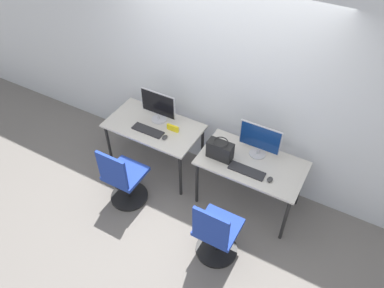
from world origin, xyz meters
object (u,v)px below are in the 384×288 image
at_px(keyboard_left, 148,130).
at_px(mouse_left, 165,137).
at_px(office_chair_right, 216,235).
at_px(handbag, 220,150).
at_px(monitor_right, 260,140).
at_px(office_chair_left, 124,180).
at_px(keyboard_right, 247,171).
at_px(monitor_left, 158,106).
at_px(mouse_right, 270,180).

relative_size(keyboard_left, mouse_left, 4.64).
xyz_separation_m(office_chair_right, handbag, (-0.34, 0.75, 0.46)).
distance_m(mouse_left, office_chair_right, 1.34).
relative_size(mouse_left, monitor_right, 0.18).
relative_size(office_chair_left, keyboard_right, 2.20).
bearing_deg(office_chair_right, monitor_left, 143.52).
xyz_separation_m(mouse_left, monitor_right, (1.10, 0.30, 0.21)).
distance_m(mouse_right, office_chair_right, 0.84).
distance_m(mouse_left, keyboard_right, 1.10).
bearing_deg(keyboard_right, monitor_right, 90.00).
xyz_separation_m(keyboard_right, office_chair_right, (-0.02, -0.70, -0.36)).
relative_size(mouse_left, office_chair_left, 0.10).
relative_size(monitor_left, keyboard_left, 1.18).
distance_m(monitor_right, office_chair_right, 1.17).
bearing_deg(handbag, keyboard_left, -178.54).
bearing_deg(monitor_left, monitor_right, 1.37).
bearing_deg(keyboard_left, mouse_left, -2.60).
relative_size(keyboard_right, handbag, 1.39).
distance_m(monitor_left, office_chair_right, 1.76).
xyz_separation_m(mouse_left, mouse_right, (1.38, -0.02, 0.00)).
distance_m(mouse_left, handbag, 0.74).
relative_size(mouse_left, mouse_right, 1.00).
distance_m(monitor_left, monitor_right, 1.36).
bearing_deg(keyboard_right, monitor_left, 167.98).
bearing_deg(office_chair_left, handbag, 31.82).
height_order(monitor_left, mouse_left, monitor_left).
xyz_separation_m(office_chair_left, handbag, (0.99, 0.61, 0.46)).
height_order(monitor_right, mouse_right, monitor_right).
bearing_deg(keyboard_left, monitor_left, 90.00).
bearing_deg(mouse_left, keyboard_right, -0.95).
relative_size(keyboard_right, mouse_right, 4.64).
relative_size(office_chair_left, handbag, 3.06).
relative_size(keyboard_left, mouse_right, 4.64).
xyz_separation_m(monitor_left, handbag, (0.99, -0.23, -0.11)).
relative_size(keyboard_left, office_chair_right, 0.46).
bearing_deg(office_chair_left, keyboard_right, 22.38).
height_order(keyboard_left, monitor_right, monitor_right).
bearing_deg(keyboard_right, handbag, 171.44).
height_order(mouse_left, keyboard_right, mouse_left).
bearing_deg(monitor_left, office_chair_left, -89.76).
xyz_separation_m(monitor_right, handbag, (-0.37, -0.27, -0.11)).
bearing_deg(mouse_left, office_chair_right, -33.65).
bearing_deg(mouse_left, monitor_right, 15.44).
height_order(monitor_left, office_chair_left, monitor_left).
bearing_deg(mouse_right, office_chair_right, -113.18).
relative_size(monitor_left, mouse_right, 5.48).
distance_m(keyboard_right, mouse_right, 0.28).
relative_size(office_chair_left, mouse_right, 10.20).
height_order(keyboard_left, handbag, handbag).
height_order(office_chair_left, monitor_right, monitor_right).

